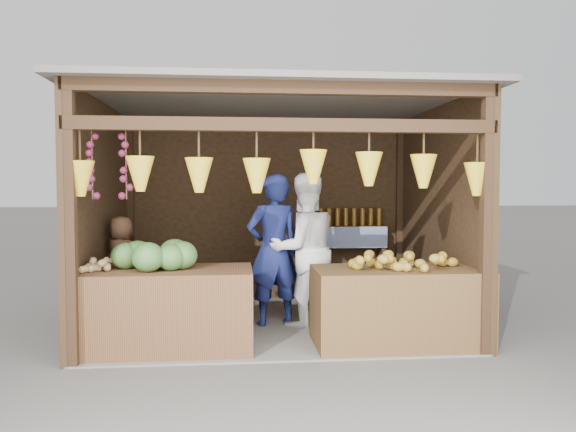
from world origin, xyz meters
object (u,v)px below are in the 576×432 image
object	(u,v)px
counter_left	(165,310)
counter_right	(398,307)
man_standing	(273,250)
vendor_seated	(121,259)
woman_standing	(304,249)

from	to	relation	value
counter_left	counter_right	bearing A→B (deg)	-1.23
counter_right	man_standing	size ratio (longest dim) A/B	0.97
counter_left	man_standing	distance (m)	1.53
vendor_seated	counter_right	bearing A→B (deg)	-160.30
counter_left	woman_standing	bearing A→B (deg)	30.62
counter_right	man_standing	distance (m)	1.62
counter_right	vendor_seated	xyz separation A→B (m)	(-2.97, 1.00, 0.40)
counter_left	woman_standing	size ratio (longest dim) A/B	0.96
counter_left	man_standing	size ratio (longest dim) A/B	0.97
man_standing	counter_right	bearing A→B (deg)	125.94
counter_right	woman_standing	size ratio (longest dim) A/B	0.96
man_standing	woman_standing	distance (m)	0.36
man_standing	woman_standing	bearing A→B (deg)	162.34
counter_left	woman_standing	distance (m)	1.81
man_standing	vendor_seated	size ratio (longest dim) A/B	1.78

